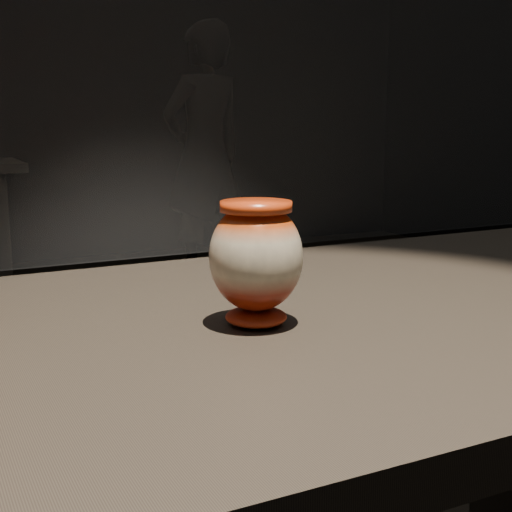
{
  "coord_description": "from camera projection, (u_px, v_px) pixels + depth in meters",
  "views": [
    {
      "loc": [
        -0.32,
        -0.79,
        1.16
      ],
      "look_at": [
        0.06,
        -0.03,
        0.99
      ],
      "focal_mm": 50.0,
      "sensor_mm": 36.0,
      "label": 1
    }
  ],
  "objects": [
    {
      "name": "main_vase",
      "position": [
        256.0,
        258.0,
        0.87
      ],
      "size": [
        0.14,
        0.14,
        0.16
      ],
      "rotation": [
        0.0,
        0.0,
        -0.23
      ],
      "color": "maroon",
      "rests_on": "display_plinth"
    },
    {
      "name": "visitor",
      "position": [
        205.0,
        155.0,
        4.82
      ],
      "size": [
        0.73,
        0.57,
        1.77
      ],
      "primitive_type": "imported",
      "rotation": [
        0.0,
        0.0,
        3.4
      ],
      "color": "black",
      "rests_on": "ground"
    }
  ]
}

